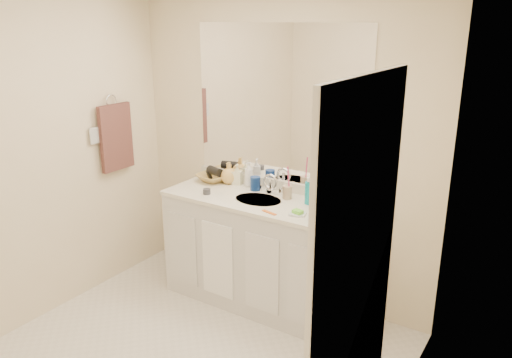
% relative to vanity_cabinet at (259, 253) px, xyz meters
% --- Properties ---
extents(wall_back, '(2.60, 0.02, 2.40)m').
position_rel_vanity_cabinet_xyz_m(wall_back, '(0.00, 0.28, 0.77)').
color(wall_back, '#F7E6C1').
rests_on(wall_back, floor).
extents(wall_left, '(0.02, 2.60, 2.40)m').
position_rel_vanity_cabinet_xyz_m(wall_left, '(-1.30, -1.02, 0.77)').
color(wall_left, '#F7E6C1').
rests_on(wall_left, floor).
extents(wall_right, '(0.02, 2.60, 2.40)m').
position_rel_vanity_cabinet_xyz_m(wall_right, '(1.30, -1.02, 0.77)').
color(wall_right, '#F7E6C1').
rests_on(wall_right, floor).
extents(vanity_cabinet, '(1.50, 0.55, 0.85)m').
position_rel_vanity_cabinet_xyz_m(vanity_cabinet, '(0.00, 0.00, 0.00)').
color(vanity_cabinet, silver).
rests_on(vanity_cabinet, floor).
extents(countertop, '(1.52, 0.57, 0.03)m').
position_rel_vanity_cabinet_xyz_m(countertop, '(0.00, 0.00, 0.44)').
color(countertop, white).
rests_on(countertop, vanity_cabinet).
extents(backsplash, '(1.52, 0.03, 0.08)m').
position_rel_vanity_cabinet_xyz_m(backsplash, '(0.00, 0.26, 0.50)').
color(backsplash, silver).
rests_on(backsplash, countertop).
extents(sink_basin, '(0.37, 0.37, 0.02)m').
position_rel_vanity_cabinet_xyz_m(sink_basin, '(0.00, -0.02, 0.44)').
color(sink_basin, beige).
rests_on(sink_basin, countertop).
extents(faucet, '(0.02, 0.02, 0.11)m').
position_rel_vanity_cabinet_xyz_m(faucet, '(0.00, 0.16, 0.51)').
color(faucet, silver).
rests_on(faucet, countertop).
extents(mirror, '(1.48, 0.01, 1.20)m').
position_rel_vanity_cabinet_xyz_m(mirror, '(0.00, 0.27, 1.14)').
color(mirror, white).
rests_on(mirror, wall_back).
extents(blue_mug, '(0.10, 0.10, 0.11)m').
position_rel_vanity_cabinet_xyz_m(blue_mug, '(-0.14, 0.15, 0.51)').
color(blue_mug, navy).
rests_on(blue_mug, countertop).
extents(tan_cup, '(0.09, 0.09, 0.10)m').
position_rel_vanity_cabinet_xyz_m(tan_cup, '(0.17, 0.12, 0.50)').
color(tan_cup, tan).
rests_on(tan_cup, countertop).
extents(toothbrush, '(0.01, 0.04, 0.21)m').
position_rel_vanity_cabinet_xyz_m(toothbrush, '(0.18, 0.12, 0.60)').
color(toothbrush, '#E83D7A').
rests_on(toothbrush, tan_cup).
extents(mouthwash_bottle, '(0.09, 0.09, 0.17)m').
position_rel_vanity_cabinet_xyz_m(mouthwash_bottle, '(0.37, 0.11, 0.54)').
color(mouthwash_bottle, '#0D92A7').
rests_on(mouthwash_bottle, countertop).
extents(soap_dish, '(0.13, 0.11, 0.01)m').
position_rel_vanity_cabinet_xyz_m(soap_dish, '(0.40, -0.14, 0.46)').
color(soap_dish, silver).
rests_on(soap_dish, countertop).
extents(green_soap, '(0.08, 0.06, 0.02)m').
position_rel_vanity_cabinet_xyz_m(green_soap, '(0.40, -0.14, 0.48)').
color(green_soap, '#71E537').
rests_on(green_soap, soap_dish).
extents(orange_comb, '(0.13, 0.06, 0.01)m').
position_rel_vanity_cabinet_xyz_m(orange_comb, '(0.21, -0.21, 0.46)').
color(orange_comb, '#DB5E17').
rests_on(orange_comb, countertop).
extents(dark_jar, '(0.08, 0.08, 0.04)m').
position_rel_vanity_cabinet_xyz_m(dark_jar, '(-0.40, -0.13, 0.48)').
color(dark_jar, '#393A41').
rests_on(dark_jar, countertop).
extents(soap_bottle_white, '(0.10, 0.10, 0.20)m').
position_rel_vanity_cabinet_xyz_m(soap_bottle_white, '(-0.23, 0.21, 0.56)').
color(soap_bottle_white, white).
rests_on(soap_bottle_white, countertop).
extents(soap_bottle_cream, '(0.09, 0.10, 0.17)m').
position_rel_vanity_cabinet_xyz_m(soap_bottle_cream, '(-0.35, 0.20, 0.54)').
color(soap_bottle_cream, '#FFFECF').
rests_on(soap_bottle_cream, countertop).
extents(soap_bottle_yellow, '(0.14, 0.14, 0.18)m').
position_rel_vanity_cabinet_xyz_m(soap_bottle_yellow, '(-0.42, 0.18, 0.54)').
color(soap_bottle_yellow, '#E7B659').
rests_on(soap_bottle_yellow, countertop).
extents(wicker_basket, '(0.28, 0.28, 0.06)m').
position_rel_vanity_cabinet_xyz_m(wicker_basket, '(-0.56, 0.15, 0.49)').
color(wicker_basket, '#B38E48').
rests_on(wicker_basket, countertop).
extents(hair_dryer, '(0.16, 0.11, 0.07)m').
position_rel_vanity_cabinet_xyz_m(hair_dryer, '(-0.54, 0.15, 0.54)').
color(hair_dryer, black).
rests_on(hair_dryer, wicker_basket).
extents(towel_ring, '(0.01, 0.11, 0.11)m').
position_rel_vanity_cabinet_xyz_m(towel_ring, '(-1.27, -0.25, 1.12)').
color(towel_ring, silver).
rests_on(towel_ring, wall_left).
extents(hand_towel, '(0.04, 0.32, 0.55)m').
position_rel_vanity_cabinet_xyz_m(hand_towel, '(-1.25, -0.25, 0.82)').
color(hand_towel, '#38201E').
rests_on(hand_towel, towel_ring).
extents(switch_plate, '(0.01, 0.08, 0.13)m').
position_rel_vanity_cabinet_xyz_m(switch_plate, '(-1.27, -0.45, 0.88)').
color(switch_plate, silver).
rests_on(switch_plate, wall_left).
extents(door, '(0.02, 0.82, 2.00)m').
position_rel_vanity_cabinet_xyz_m(door, '(1.29, -1.32, 0.57)').
color(door, white).
rests_on(door, floor).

